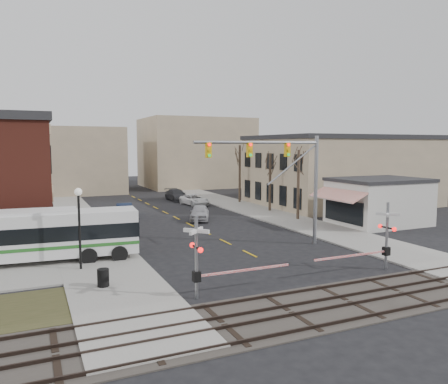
% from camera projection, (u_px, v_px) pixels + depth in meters
% --- Properties ---
extents(ground, '(160.00, 160.00, 0.00)m').
position_uv_depth(ground, '(264.00, 261.00, 27.67)').
color(ground, black).
rests_on(ground, ground).
extents(sidewalk_west, '(5.00, 60.00, 0.12)m').
position_uv_depth(sidewalk_west, '(76.00, 221.00, 41.97)').
color(sidewalk_west, gray).
rests_on(sidewalk_west, ground).
extents(sidewalk_east, '(5.00, 60.00, 0.12)m').
position_uv_depth(sidewalk_east, '(251.00, 209.00, 49.67)').
color(sidewalk_east, gray).
rests_on(sidewalk_east, ground).
extents(ballast_strip, '(160.00, 5.00, 0.06)m').
position_uv_depth(ballast_strip, '(348.00, 301.00, 20.40)').
color(ballast_strip, '#332D28').
rests_on(ballast_strip, ground).
extents(rail_tracks, '(160.00, 3.91, 0.14)m').
position_uv_depth(rail_tracks, '(348.00, 300.00, 20.39)').
color(rail_tracks, '#2D231E').
rests_on(rail_tracks, ground).
extents(tan_building, '(20.30, 15.30, 8.50)m').
position_uv_depth(tan_building, '(340.00, 170.00, 54.29)').
color(tan_building, gray).
rests_on(tan_building, ground).
extents(awning_shop, '(9.74, 6.20, 4.30)m').
position_uv_depth(awning_shop, '(378.00, 201.00, 40.27)').
color(awning_shop, beige).
rests_on(awning_shop, ground).
extents(tree_east_a, '(0.28, 0.28, 6.75)m').
position_uv_depth(tree_east_a, '(298.00, 185.00, 42.45)').
color(tree_east_a, '#382B21').
rests_on(tree_east_a, sidewalk_east).
extents(tree_east_b, '(0.28, 0.28, 6.30)m').
position_uv_depth(tree_east_b, '(270.00, 182.00, 48.04)').
color(tree_east_b, '#382B21').
rests_on(tree_east_b, sidewalk_east).
extents(tree_east_c, '(0.28, 0.28, 7.20)m').
position_uv_depth(tree_east_c, '(240.00, 174.00, 55.34)').
color(tree_east_c, '#382B21').
rests_on(tree_east_c, sidewalk_east).
extents(transit_bus, '(12.49, 3.66, 3.17)m').
position_uv_depth(transit_bus, '(35.00, 235.00, 26.87)').
color(transit_bus, silver).
rests_on(transit_bus, ground).
extents(traffic_signal_mast, '(9.66, 0.30, 8.00)m').
position_uv_depth(traffic_signal_mast, '(285.00, 168.00, 30.81)').
color(traffic_signal_mast, gray).
rests_on(traffic_signal_mast, ground).
extents(rr_crossing_west, '(5.60, 1.36, 4.00)m').
position_uv_depth(rr_crossing_west, '(205.00, 258.00, 20.80)').
color(rr_crossing_west, gray).
rests_on(rr_crossing_west, ground).
extents(rr_crossing_east, '(5.60, 1.36, 4.00)m').
position_uv_depth(rr_crossing_east, '(381.00, 237.00, 25.41)').
color(rr_crossing_east, gray).
rests_on(rr_crossing_east, ground).
extents(street_lamp, '(0.44, 0.44, 4.75)m').
position_uv_depth(street_lamp, '(79.00, 212.00, 25.13)').
color(street_lamp, black).
rests_on(street_lamp, sidewalk_west).
extents(trash_bin, '(0.60, 0.60, 0.90)m').
position_uv_depth(trash_bin, '(103.00, 278.00, 22.27)').
color(trash_bin, black).
rests_on(trash_bin, sidewalk_west).
extents(car_a, '(3.38, 4.75, 1.50)m').
position_uv_depth(car_a, '(200.00, 213.00, 42.72)').
color(car_a, '#9F9FA4').
rests_on(car_a, ground).
extents(car_b, '(2.12, 4.53, 1.44)m').
position_uv_depth(car_b, '(124.00, 210.00, 44.88)').
color(car_b, '#172139').
rests_on(car_b, ground).
extents(car_c, '(2.84, 5.00, 1.32)m').
position_uv_depth(car_c, '(195.00, 200.00, 53.52)').
color(car_c, white).
rests_on(car_c, ground).
extents(car_d, '(2.26, 5.15, 1.47)m').
position_uv_depth(car_d, '(177.00, 195.00, 57.99)').
color(car_d, '#3D3E42').
rests_on(car_d, ground).
extents(pedestrian_near, '(0.60, 0.72, 1.70)m').
position_uv_depth(pedestrian_near, '(98.00, 246.00, 27.62)').
color(pedestrian_near, '#63534F').
rests_on(pedestrian_near, sidewalk_west).
extents(pedestrian_far, '(0.96, 0.94, 1.55)m').
position_uv_depth(pedestrian_far, '(76.00, 237.00, 30.59)').
color(pedestrian_far, '#3A4165').
rests_on(pedestrian_far, sidewalk_west).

